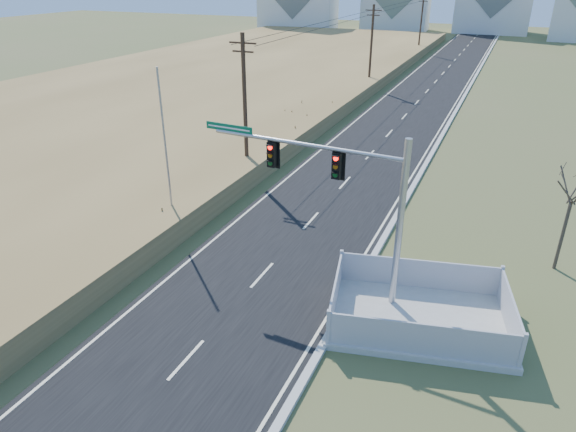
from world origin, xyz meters
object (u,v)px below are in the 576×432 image
at_px(bare_tree, 576,185).
at_px(open_sign, 345,321).
at_px(fence_enclosure, 418,316).
at_px(flagpole, 168,168).
at_px(traffic_signal_mast, 354,200).

bearing_deg(bare_tree, open_sign, -133.15).
bearing_deg(open_sign, bare_tree, 47.13).
bearing_deg(fence_enclosure, flagpole, 154.90).
height_order(traffic_signal_mast, bare_tree, traffic_signal_mast).
bearing_deg(flagpole, traffic_signal_mast, -12.60).
height_order(open_sign, flagpole, flagpole).
bearing_deg(flagpole, fence_enclosure, -12.86).
bearing_deg(traffic_signal_mast, open_sign, -72.21).
bearing_deg(fence_enclosure, bare_tree, 40.56).
height_order(fence_enclosure, open_sign, fence_enclosure).
xyz_separation_m(open_sign, flagpole, (-10.94, 4.49, 3.01)).
relative_size(fence_enclosure, open_sign, 13.20).
xyz_separation_m(traffic_signal_mast, open_sign, (0.53, -2.16, -4.05)).
xyz_separation_m(fence_enclosure, open_sign, (-2.50, -1.42, 0.01)).
relative_size(traffic_signal_mast, bare_tree, 1.74).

